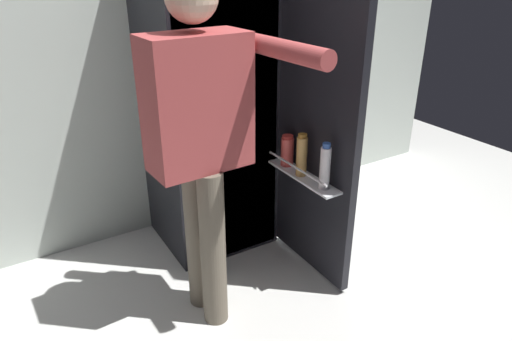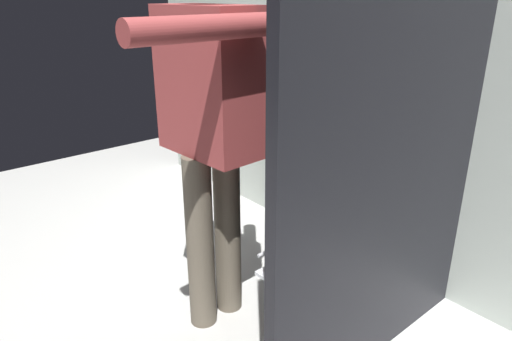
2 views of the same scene
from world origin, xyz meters
name	(u,v)px [view 1 (image 1 of 2)]	position (x,y,z in m)	size (l,w,h in m)	color
ground_plane	(255,277)	(0.00, 0.00, 0.00)	(6.05, 6.05, 0.00)	silver
kitchen_wall	(179,34)	(0.00, 0.89, 1.24)	(4.40, 0.10, 2.47)	beige
refrigerator	(214,103)	(0.02, 0.50, 0.90)	(0.68, 1.21, 1.80)	black
person	(201,131)	(-0.33, -0.09, 0.98)	(0.56, 0.73, 1.63)	#665B4C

